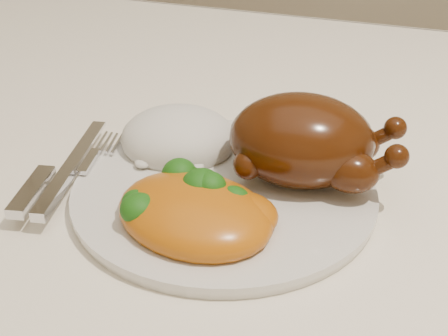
% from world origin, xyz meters
% --- Properties ---
extents(dining_table, '(1.60, 0.90, 0.76)m').
position_xyz_m(dining_table, '(0.00, 0.00, 0.67)').
color(dining_table, brown).
rests_on(dining_table, floor).
extents(tablecloth, '(1.73, 1.03, 0.18)m').
position_xyz_m(tablecloth, '(0.00, 0.00, 0.74)').
color(tablecloth, white).
rests_on(tablecloth, dining_table).
extents(dinner_plate, '(0.27, 0.27, 0.01)m').
position_xyz_m(dinner_plate, '(-0.14, -0.04, 0.77)').
color(dinner_plate, silver).
rests_on(dinner_plate, tablecloth).
extents(roast_chicken, '(0.16, 0.11, 0.08)m').
position_xyz_m(roast_chicken, '(-0.07, -0.00, 0.82)').
color(roast_chicken, '#441907').
rests_on(roast_chicken, dinner_plate).
extents(rice_mound, '(0.13, 0.12, 0.06)m').
position_xyz_m(rice_mound, '(-0.20, 0.01, 0.79)').
color(rice_mound, white).
rests_on(rice_mound, dinner_plate).
extents(mac_and_cheese, '(0.15, 0.13, 0.05)m').
position_xyz_m(mac_and_cheese, '(-0.14, -0.09, 0.79)').
color(mac_and_cheese, orange).
rests_on(mac_and_cheese, dinner_plate).
extents(cutlery, '(0.05, 0.18, 0.01)m').
position_xyz_m(cutlery, '(-0.28, -0.08, 0.78)').
color(cutlery, silver).
rests_on(cutlery, dinner_plate).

